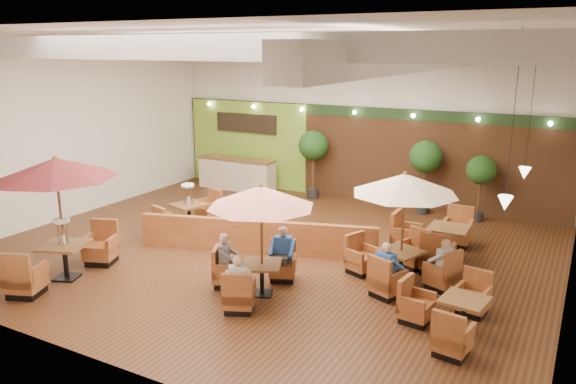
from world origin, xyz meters
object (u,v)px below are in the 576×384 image
Objects in this scene: topiary_2 at (481,173)px; table_1 at (259,215)px; table_0 at (58,187)px; table_3 at (189,212)px; service_counter at (237,174)px; booth_divider at (257,236)px; table_4 at (449,314)px; table_5 at (435,242)px; topiary_0 at (313,148)px; topiary_1 at (425,160)px; diner_2 at (227,254)px; diner_1 at (282,248)px; table_2 at (404,207)px; diner_4 at (443,258)px; diner_3 at (388,264)px; diner_0 at (238,277)px.

table_1 is at bearing -111.79° from topiary_2.
table_3 is (0.17, 4.28, -1.68)m from table_0.
service_counter reaches higher than booth_divider.
table_0 is 8.66m from table_4.
table_0 reaches higher than service_counter.
table_5 is (-1.21, 3.69, 0.07)m from table_4.
topiary_0 is at bearing 57.45° from table_0.
diner_2 is at bearing -106.11° from topiary_1.
table_3 is at bearing 121.15° from table_1.
table_1 is at bearing -17.59° from table_3.
table_4 is 1.19× the size of topiary_2.
topiary_1 is (5.56, 4.85, 1.26)m from table_3.
diner_1 is at bearing -113.95° from topiary_2.
table_2 is 2.73m from table_4.
table_1 is (4.34, 1.41, -0.39)m from table_0.
table_1 is 7.84m from topiary_1.
topiary_1 is 6.02m from diner_4.
diner_1 is at bearing -69.18° from topiary_0.
diner_3 is at bearing -80.86° from topiary_1.
topiary_0 reaches higher than table_3.
topiary_0 reaches higher than diner_1.
topiary_2 is at bearing 104.26° from table_4.
topiary_0 is 9.05m from diner_0.
table_0 is 3.87× the size of diner_2.
topiary_1 reaches higher than topiary_2.
diner_1 is (-1.33, -6.81, -0.99)m from topiary_1.
table_3 reaches higher than diner_0.
diner_2 is at bearing -77.62° from topiary_0.
diner_2 reaches higher than diner_0.
diner_3 is at bearing -68.32° from table_2.
diner_2 is (-2.23, -7.71, -1.00)m from topiary_1.
diner_1 reaches higher than diner_0.
topiary_2 is at bearing 0.00° from topiary_0.
table_1 is 1.08× the size of topiary_0.
topiary_0 is (-1.13, 5.58, 1.35)m from booth_divider.
table_1 is 3.40× the size of diner_0.
table_5 reaches higher than booth_divider.
table_3 is at bearing -41.34° from diner_1.
service_counter is at bearing -178.01° from diner_2.
diner_4 is at bearing 11.24° from table_3.
booth_divider is 1.94m from diner_1.
diner_4 reaches higher than table_5.
topiary_2 reaches higher than booth_divider.
topiary_1 reaches higher than diner_3.
table_4 is (1.50, -1.78, -1.42)m from table_2.
table_4 is at bearing -72.20° from table_5.
table_0 is 4.03m from diner_2.
topiary_2 is (4.49, 5.58, 1.08)m from booth_divider.
table_5 is 2.88m from diner_3.
diner_0 is at bearing -110.73° from table_1.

